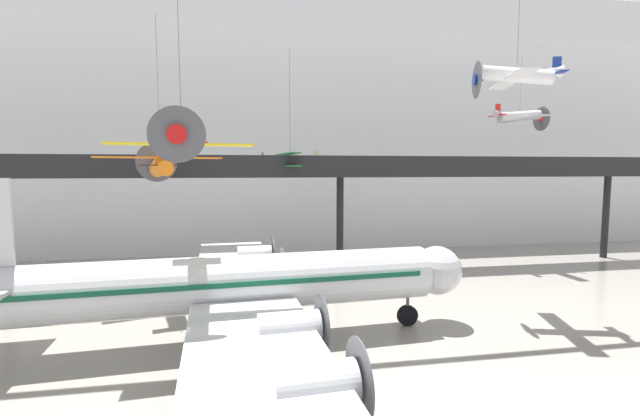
{
  "coord_description": "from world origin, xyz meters",
  "views": [
    {
      "loc": [
        -9.17,
        -15.34,
        9.92
      ],
      "look_at": [
        -4.74,
        10.03,
        7.54
      ],
      "focal_mm": 24.0,
      "sensor_mm": 36.0,
      "label": 1
    }
  ],
  "objects_px": {
    "suspended_plane_green_biplane": "(290,162)",
    "suspended_plane_orange_highwing": "(161,165)",
    "airliner_silver_main": "(226,285)",
    "suspended_plane_yellow_lowwing": "(182,139)",
    "suspended_plane_white_twin": "(516,76)",
    "suspended_plane_silver_racer": "(520,116)"
  },
  "relations": [
    {
      "from": "airliner_silver_main",
      "to": "suspended_plane_green_biplane",
      "type": "relative_size",
      "value": 2.88
    },
    {
      "from": "airliner_silver_main",
      "to": "suspended_plane_yellow_lowwing",
      "type": "xyz_separation_m",
      "value": [
        -1.97,
        -1.45,
        8.03
      ]
    },
    {
      "from": "suspended_plane_yellow_lowwing",
      "to": "suspended_plane_silver_racer",
      "type": "bearing_deg",
      "value": 115.45
    },
    {
      "from": "airliner_silver_main",
      "to": "suspended_plane_silver_racer",
      "type": "bearing_deg",
      "value": 24.59
    },
    {
      "from": "suspended_plane_yellow_lowwing",
      "to": "airliner_silver_main",
      "type": "bearing_deg",
      "value": 122.82
    },
    {
      "from": "airliner_silver_main",
      "to": "suspended_plane_white_twin",
      "type": "relative_size",
      "value": 4.88
    },
    {
      "from": "suspended_plane_orange_highwing",
      "to": "suspended_plane_white_twin",
      "type": "relative_size",
      "value": 1.72
    },
    {
      "from": "suspended_plane_green_biplane",
      "to": "suspended_plane_orange_highwing",
      "type": "bearing_deg",
      "value": 28.67
    },
    {
      "from": "suspended_plane_green_biplane",
      "to": "suspended_plane_white_twin",
      "type": "distance_m",
      "value": 20.12
    },
    {
      "from": "suspended_plane_silver_racer",
      "to": "suspended_plane_green_biplane",
      "type": "bearing_deg",
      "value": 177.39
    },
    {
      "from": "airliner_silver_main",
      "to": "suspended_plane_orange_highwing",
      "type": "height_order",
      "value": "suspended_plane_orange_highwing"
    },
    {
      "from": "suspended_plane_orange_highwing",
      "to": "suspended_plane_yellow_lowwing",
      "type": "bearing_deg",
      "value": -179.17
    },
    {
      "from": "suspended_plane_yellow_lowwing",
      "to": "suspended_plane_orange_highwing",
      "type": "height_order",
      "value": "suspended_plane_yellow_lowwing"
    },
    {
      "from": "suspended_plane_orange_highwing",
      "to": "airliner_silver_main",
      "type": "bearing_deg",
      "value": -165.81
    },
    {
      "from": "suspended_plane_green_biplane",
      "to": "suspended_plane_orange_highwing",
      "type": "xyz_separation_m",
      "value": [
        -10.18,
        -7.17,
        -0.37
      ]
    },
    {
      "from": "suspended_plane_green_biplane",
      "to": "suspended_plane_orange_highwing",
      "type": "height_order",
      "value": "suspended_plane_green_biplane"
    },
    {
      "from": "suspended_plane_green_biplane",
      "to": "suspended_plane_orange_highwing",
      "type": "relative_size",
      "value": 0.99
    },
    {
      "from": "airliner_silver_main",
      "to": "suspended_plane_white_twin",
      "type": "distance_m",
      "value": 23.03
    },
    {
      "from": "suspended_plane_green_biplane",
      "to": "suspended_plane_white_twin",
      "type": "relative_size",
      "value": 1.69
    },
    {
      "from": "airliner_silver_main",
      "to": "suspended_plane_green_biplane",
      "type": "xyz_separation_m",
      "value": [
        5.29,
        15.8,
        7.2
      ]
    },
    {
      "from": "suspended_plane_green_biplane",
      "to": "suspended_plane_white_twin",
      "type": "xyz_separation_m",
      "value": [
        13.79,
        -13.57,
        5.51
      ]
    },
    {
      "from": "suspended_plane_yellow_lowwing",
      "to": "suspended_plane_silver_racer",
      "type": "xyz_separation_m",
      "value": [
        30.65,
        17.05,
        3.79
      ]
    }
  ]
}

